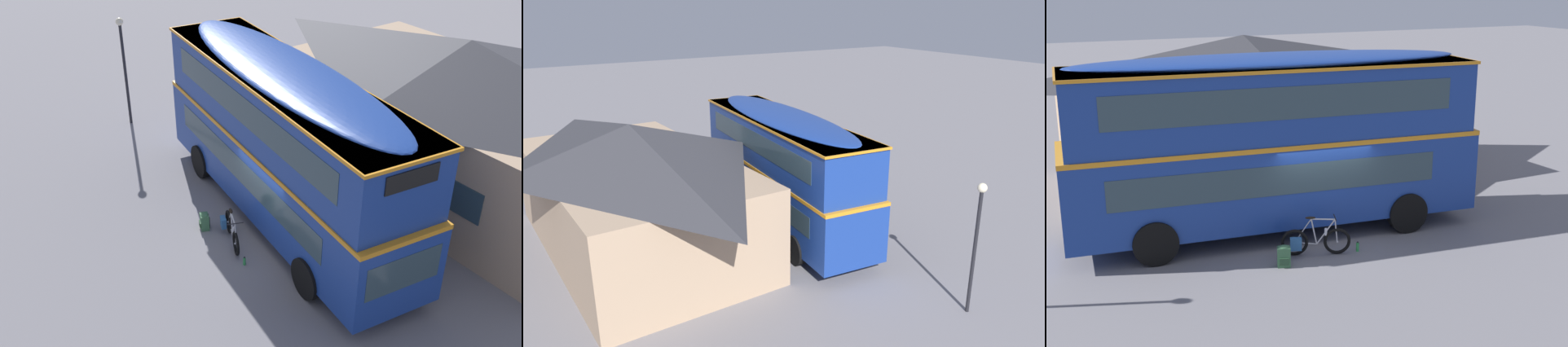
{
  "view_description": "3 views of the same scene",
  "coord_description": "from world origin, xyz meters",
  "views": [
    {
      "loc": [
        11.72,
        -8.04,
        10.55
      ],
      "look_at": [
        -1.15,
        0.24,
        1.51
      ],
      "focal_mm": 42.53,
      "sensor_mm": 36.0,
      "label": 1
    },
    {
      "loc": [
        -18.29,
        11.65,
        9.13
      ],
      "look_at": [
        0.44,
        -0.04,
        1.74
      ],
      "focal_mm": 36.6,
      "sensor_mm": 36.0,
      "label": 2
    },
    {
      "loc": [
        -7.46,
        -15.78,
        6.72
      ],
      "look_at": [
        -0.21,
        0.09,
        1.75
      ],
      "focal_mm": 48.4,
      "sensor_mm": 36.0,
      "label": 3
    }
  ],
  "objects": [
    {
      "name": "double_decker_bus",
      "position": [
        -0.83,
        0.8,
        2.65
      ],
      "size": [
        10.97,
        3.45,
        4.79
      ],
      "color": "black",
      "rests_on": "ground"
    },
    {
      "name": "touring_bicycle",
      "position": [
        -0.59,
        -1.11,
        0.37
      ],
      "size": [
        1.67,
        0.7,
        1.0
      ],
      "color": "black",
      "rests_on": "ground"
    },
    {
      "name": "backpack_on_ground",
      "position": [
        -1.53,
        -1.46,
        0.28
      ],
      "size": [
        0.37,
        0.35,
        0.54
      ],
      "color": "#386642",
      "rests_on": "ground"
    },
    {
      "name": "ground_plane",
      "position": [
        0.0,
        0.0,
        0.0
      ],
      "size": [
        120.0,
        120.0,
        0.0
      ],
      "primitive_type": "plane",
      "color": "slate"
    },
    {
      "name": "pub_building",
      "position": [
        0.4,
        6.55,
        2.44
      ],
      "size": [
        12.07,
        7.05,
        4.78
      ],
      "color": "tan",
      "rests_on": "ground"
    },
    {
      "name": "street_lamp",
      "position": [
        -9.35,
        -0.51,
        2.6
      ],
      "size": [
        0.28,
        0.28,
        4.15
      ],
      "color": "black",
      "rests_on": "ground"
    },
    {
      "name": "water_bottle_green_metal",
      "position": [
        0.52,
        -1.35,
        0.12
      ],
      "size": [
        0.07,
        0.07,
        0.26
      ],
      "color": "green",
      "rests_on": "ground"
    }
  ]
}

